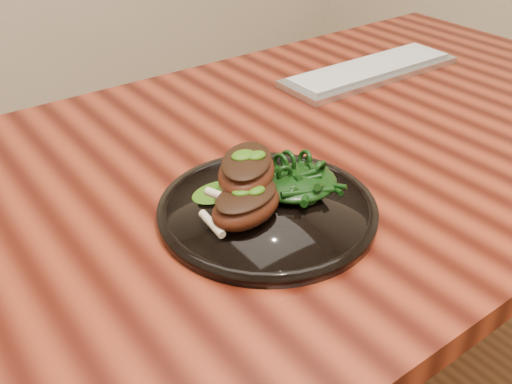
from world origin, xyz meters
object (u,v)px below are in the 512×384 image
Objects in this scene: desk at (274,199)px; lamb_chop_front at (246,204)px; keyboard at (371,70)px; plate at (267,210)px; greens_heap at (299,178)px.

desk is 0.23m from lamb_chop_front.
plate is at bearing -150.17° from keyboard.
lamb_chop_front is 1.08× the size of greens_heap.
plate is 0.55m from keyboard.
lamb_chop_front is 0.59m from keyboard.
keyboard reaches higher than desk.
plate is 0.71× the size of keyboard.
greens_heap is (0.06, 0.01, 0.03)m from plate.
lamb_chop_front reaches higher than desk.
desk is 0.17m from greens_heap.
plate is 0.06m from greens_heap.
desk is 0.40m from keyboard.
greens_heap is at bearing 8.88° from lamb_chop_front.
plate is at bearing -131.71° from desk.
lamb_chop_front reaches higher than plate.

